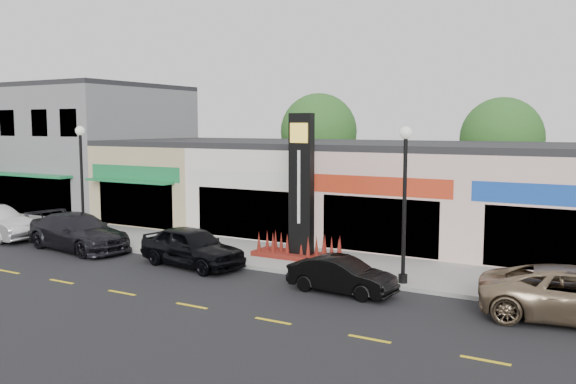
{
  "coord_description": "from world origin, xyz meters",
  "views": [
    {
      "loc": [
        14.92,
        -17.66,
        5.66
      ],
      "look_at": [
        2.48,
        4.0,
        2.92
      ],
      "focal_mm": 38.0,
      "sensor_mm": 36.0,
      "label": 1
    }
  ],
  "objects_px": {
    "lamp_west_near": "(82,171)",
    "lamp_east_near": "(405,189)",
    "car_dark_sedan": "(78,232)",
    "car_black_conv": "(342,275)",
    "car_black_sedan": "(192,247)",
    "pylon_sign": "(301,208)"
  },
  "relations": [
    {
      "from": "lamp_west_near",
      "to": "lamp_east_near",
      "type": "bearing_deg",
      "value": 0.0
    },
    {
      "from": "car_dark_sedan",
      "to": "car_black_conv",
      "type": "height_order",
      "value": "car_dark_sedan"
    },
    {
      "from": "lamp_east_near",
      "to": "car_black_sedan",
      "type": "xyz_separation_m",
      "value": [
        -8.4,
        -1.23,
        -2.67
      ]
    },
    {
      "from": "car_black_conv",
      "to": "car_black_sedan",
      "type": "bearing_deg",
      "value": 89.34
    },
    {
      "from": "lamp_east_near",
      "to": "car_black_sedan",
      "type": "distance_m",
      "value": 8.9
    },
    {
      "from": "car_black_conv",
      "to": "lamp_east_near",
      "type": "bearing_deg",
      "value": -36.19
    },
    {
      "from": "pylon_sign",
      "to": "car_black_sedan",
      "type": "height_order",
      "value": "pylon_sign"
    },
    {
      "from": "car_black_sedan",
      "to": "car_black_conv",
      "type": "distance_m",
      "value": 6.9
    },
    {
      "from": "lamp_east_near",
      "to": "car_black_conv",
      "type": "distance_m",
      "value": 3.71
    },
    {
      "from": "car_dark_sedan",
      "to": "car_black_sedan",
      "type": "bearing_deg",
      "value": -82.42
    },
    {
      "from": "car_dark_sedan",
      "to": "car_black_sedan",
      "type": "xyz_separation_m",
      "value": [
        6.58,
        -0.01,
        -0.02
      ]
    },
    {
      "from": "lamp_west_near",
      "to": "car_dark_sedan",
      "type": "bearing_deg",
      "value": -49.93
    },
    {
      "from": "lamp_east_near",
      "to": "car_dark_sedan",
      "type": "relative_size",
      "value": 0.96
    },
    {
      "from": "pylon_sign",
      "to": "car_dark_sedan",
      "type": "bearing_deg",
      "value": -163.69
    },
    {
      "from": "car_dark_sedan",
      "to": "car_black_sedan",
      "type": "height_order",
      "value": "car_dark_sedan"
    },
    {
      "from": "lamp_west_near",
      "to": "car_black_conv",
      "type": "height_order",
      "value": "lamp_west_near"
    },
    {
      "from": "lamp_west_near",
      "to": "car_black_sedan",
      "type": "height_order",
      "value": "lamp_west_near"
    },
    {
      "from": "lamp_west_near",
      "to": "pylon_sign",
      "type": "bearing_deg",
      "value": 8.77
    },
    {
      "from": "lamp_west_near",
      "to": "lamp_east_near",
      "type": "height_order",
      "value": "same"
    },
    {
      "from": "car_dark_sedan",
      "to": "car_black_sedan",
      "type": "distance_m",
      "value": 6.58
    },
    {
      "from": "pylon_sign",
      "to": "car_black_sedan",
      "type": "xyz_separation_m",
      "value": [
        -3.4,
        -2.93,
        -1.47
      ]
    },
    {
      "from": "car_black_conv",
      "to": "pylon_sign",
      "type": "bearing_deg",
      "value": 48.89
    }
  ]
}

